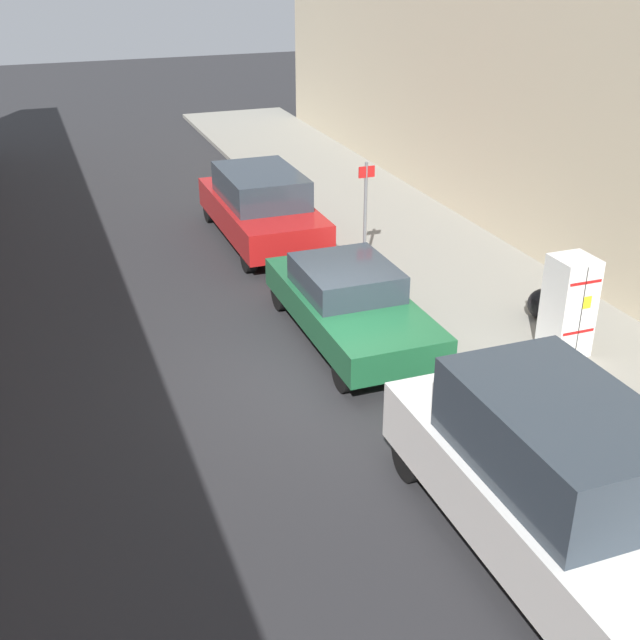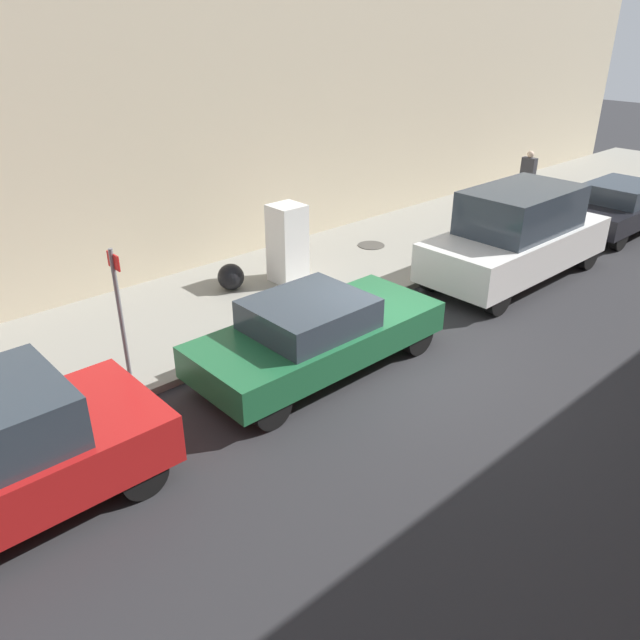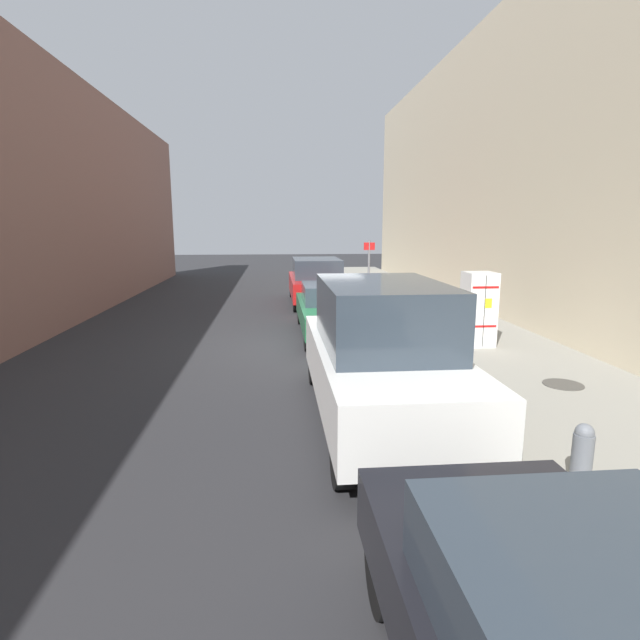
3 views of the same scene
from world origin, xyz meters
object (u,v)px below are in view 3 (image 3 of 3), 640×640
fire_hydrant (582,456)px  parked_suv_red (317,281)px  parked_van_white (381,353)px  trash_bag (474,323)px  street_sign_post (369,272)px  parked_sedan_green (334,309)px  discarded_refrigerator (478,309)px

fire_hydrant → parked_suv_red: parked_suv_red is taller
parked_van_white → fire_hydrant: bearing=124.4°
trash_bag → parked_suv_red: size_ratio=0.12×
street_sign_post → fire_hydrant: bearing=91.0°
parked_suv_red → parked_sedan_green: 5.61m
parked_van_white → parked_sedan_green: bearing=-90.0°
trash_bag → parked_sedan_green: bearing=-11.9°
fire_hydrant → street_sign_post: bearing=-89.0°
parked_suv_red → fire_hydrant: bearing=96.8°
fire_hydrant → parked_van_white: size_ratio=0.15×
fire_hydrant → parked_sedan_green: 8.81m
parked_sedan_green → parked_suv_red: bearing=-90.0°
parked_suv_red → parked_van_white: bearing=90.0°
fire_hydrant → discarded_refrigerator: bearing=-103.2°
trash_bag → parked_sedan_green: (3.67, -0.77, 0.29)m
discarded_refrigerator → street_sign_post: size_ratio=0.74×
street_sign_post → trash_bag: bearing=121.9°
street_sign_post → fire_hydrant: size_ratio=3.10×
parked_sedan_green → parked_van_white: size_ratio=0.90×
fire_hydrant → parked_sedan_green: bearing=-78.9°
discarded_refrigerator → street_sign_post: 5.12m
parked_van_white → trash_bag: bearing=-124.2°
discarded_refrigerator → fire_hydrant: bearing=76.8°
discarded_refrigerator → trash_bag: size_ratio=3.00×
parked_van_white → street_sign_post: bearing=-99.4°
street_sign_post → trash_bag: street_sign_post is taller
street_sign_post → parked_sedan_green: bearing=61.7°
trash_bag → parked_suv_red: bearing=-60.1°
street_sign_post → parked_suv_red: size_ratio=0.49×
parked_suv_red → parked_sedan_green: size_ratio=1.06×
discarded_refrigerator → fire_hydrant: 6.80m
street_sign_post → parked_van_white: 9.05m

